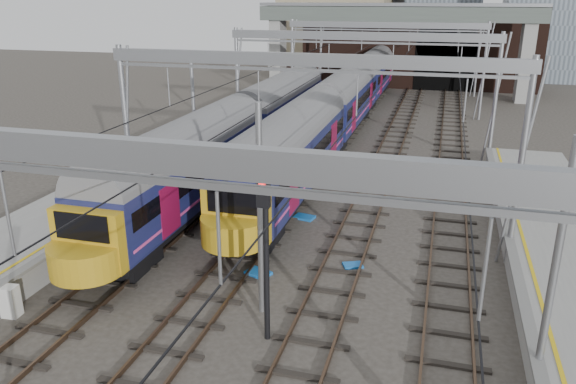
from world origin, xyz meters
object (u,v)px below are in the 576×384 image
(train_main, at_px, (361,84))
(train_second, at_px, (243,131))
(relay_cabinet, at_px, (10,301))
(signal_near_centre, at_px, (265,240))

(train_main, xyz_separation_m, train_second, (-4.00, -19.86, -0.03))
(train_main, relative_size, relay_cabinet, 59.37)
(train_second, bearing_deg, train_main, 78.61)
(train_second, height_order, relay_cabinet, train_second)
(signal_near_centre, bearing_deg, train_second, 113.34)
(train_main, bearing_deg, signal_near_centre, -85.82)
(train_main, relative_size, signal_near_centre, 11.96)
(relay_cabinet, bearing_deg, signal_near_centre, 1.05)
(relay_cabinet, bearing_deg, train_second, 78.54)
(train_second, distance_m, signal_near_centre, 17.75)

